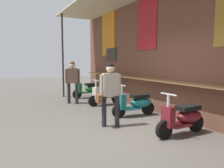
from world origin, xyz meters
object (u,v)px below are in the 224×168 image
(scooter_maroon, at_px, (184,118))
(shopper_browsing, at_px, (72,78))
(scooter_cream, at_px, (107,95))
(scooter_teal, at_px, (136,103))
(shopper_with_handbag, at_px, (110,89))
(scooter_green, at_px, (89,89))

(scooter_maroon, relative_size, shopper_browsing, 0.86)
(scooter_cream, distance_m, scooter_maroon, 3.82)
(scooter_cream, bearing_deg, scooter_teal, 86.30)
(scooter_cream, height_order, scooter_maroon, same)
(shopper_browsing, bearing_deg, scooter_maroon, 31.96)
(scooter_maroon, bearing_deg, shopper_with_handbag, -49.01)
(shopper_browsing, bearing_deg, scooter_teal, 40.37)
(scooter_green, xyz_separation_m, shopper_browsing, (1.04, -1.09, 0.61))
(scooter_green, distance_m, shopper_browsing, 1.62)
(shopper_with_handbag, bearing_deg, scooter_teal, 124.49)
(scooter_cream, bearing_deg, scooter_maroon, 86.30)
(scooter_teal, height_order, scooter_maroon, same)
(scooter_maroon, distance_m, shopper_browsing, 4.80)
(scooter_maroon, height_order, shopper_with_handbag, shopper_with_handbag)
(shopper_browsing, bearing_deg, scooter_cream, 71.89)
(scooter_green, distance_m, shopper_with_handbag, 4.58)
(scooter_green, relative_size, scooter_teal, 1.00)
(scooter_cream, xyz_separation_m, shopper_with_handbag, (2.53, -1.20, 0.58))
(shopper_with_handbag, bearing_deg, scooter_maroon, 50.81)
(scooter_maroon, xyz_separation_m, shopper_browsing, (-4.63, -1.09, 0.61))
(scooter_cream, relative_size, shopper_browsing, 0.86)
(scooter_green, xyz_separation_m, scooter_maroon, (5.67, 0.00, 0.00))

